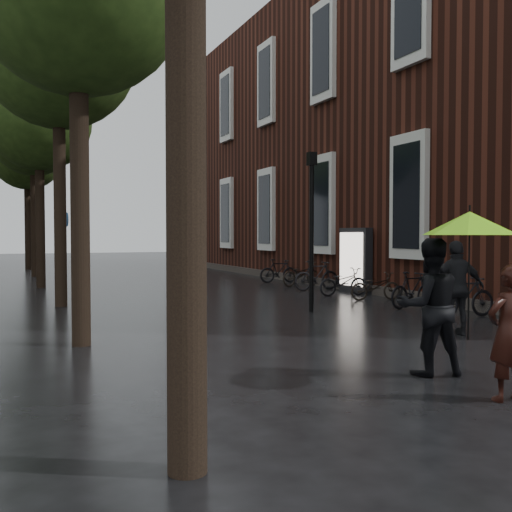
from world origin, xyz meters
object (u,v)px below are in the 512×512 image
parked_bicycles (359,282)px  ad_lightbox (355,260)px  person_black (430,307)px  pedestrian_walking (457,288)px  lamp_post (312,215)px  person_burgundy (509,333)px

parked_bicycles → ad_lightbox: size_ratio=6.03×
person_black → pedestrian_walking: (2.58, 2.37, -0.03)m
parked_bicycles → ad_lightbox: bearing=62.6°
lamp_post → person_black: bearing=-104.6°
person_burgundy → lamp_post: (1.70, 7.86, 1.59)m
person_burgundy → pedestrian_walking: 4.55m
lamp_post → pedestrian_walking: bearing=-77.8°
person_burgundy → ad_lightbox: (5.24, 11.43, 0.28)m
ad_lightbox → lamp_post: size_ratio=0.54×
pedestrian_walking → ad_lightbox: bearing=-91.3°
person_black → parked_bicycles: size_ratio=0.15×
person_black → lamp_post: size_ratio=0.47×
ad_lightbox → lamp_post: lamp_post is taller
parked_bicycles → lamp_post: size_ratio=3.26×
parked_bicycles → ad_lightbox: 1.51m
parked_bicycles → ad_lightbox: ad_lightbox is taller
pedestrian_walking → parked_bicycles: pedestrian_walking is taller
ad_lightbox → parked_bicycles: bearing=-121.9°
person_black → parked_bicycles: person_black is taller
pedestrian_walking → ad_lightbox: (2.65, 7.69, 0.17)m
ad_lightbox → lamp_post: 5.20m
person_black → lamp_post: 6.85m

